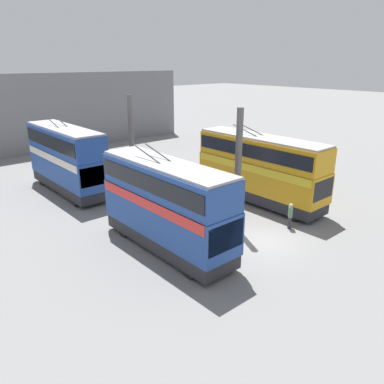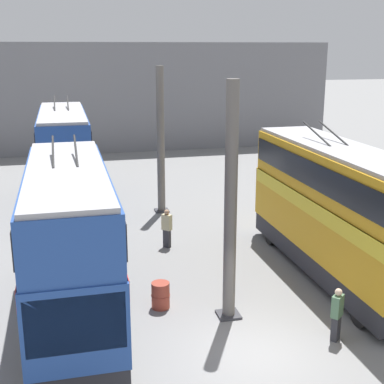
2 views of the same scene
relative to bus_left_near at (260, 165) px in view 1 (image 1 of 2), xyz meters
The scene contains 10 objects.
ground_plane 7.16m from the bus_left_near, 132.05° to the left, with size 240.00×240.00×0.00m, color slate.
depot_back_wall 27.43m from the bus_left_near, 10.26° to the left, with size 0.50×36.00×8.87m.
support_column_near 5.41m from the bus_left_near, 114.27° to the left, with size 0.72×0.72×7.60m.
support_column_far 10.86m from the bus_left_near, 26.78° to the left, with size 0.72×0.72×7.60m.
bus_left_near is the anchor object (origin of this frame).
bus_right_mid 9.86m from the bus_left_near, 98.35° to the left, with size 9.16×2.54×5.66m.
bus_right_far 15.16m from the bus_left_near, 40.06° to the left, with size 9.55×2.54×5.88m.
person_aisle_midway 7.39m from the bus_left_near, 52.04° to the left, with size 0.47×0.46×1.71m.
person_by_left_row 5.29m from the bus_left_near, 153.10° to the left, with size 0.45×0.48×1.67m.
oil_drum 7.41m from the bus_left_near, 99.13° to the left, with size 0.64×0.64×0.90m.
Camera 1 is at (-12.35, 16.36, 10.08)m, focal length 35.00 mm.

